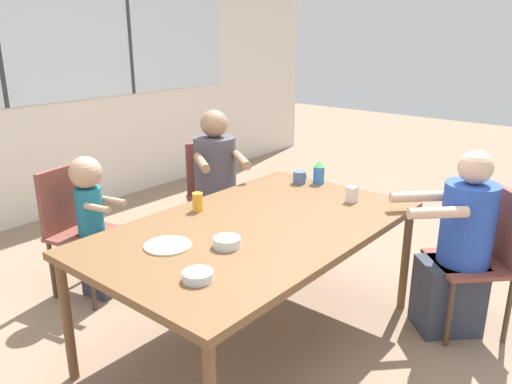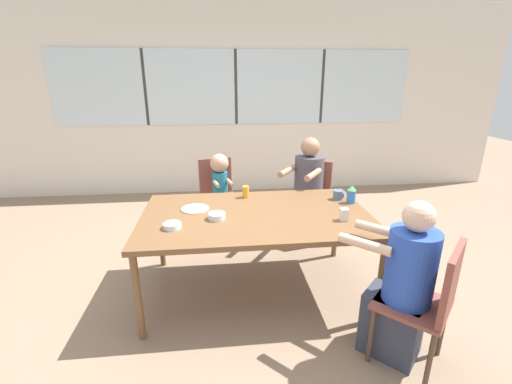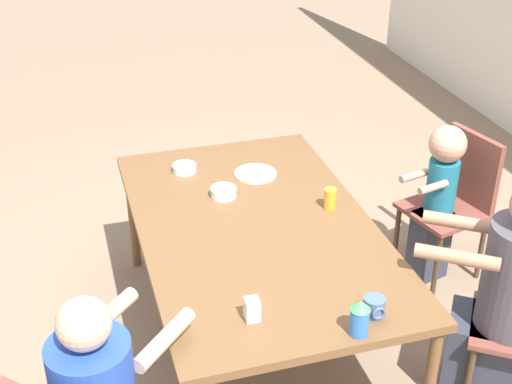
{
  "view_description": "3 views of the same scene",
  "coord_description": "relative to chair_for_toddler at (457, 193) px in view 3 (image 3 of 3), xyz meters",
  "views": [
    {
      "loc": [
        -1.89,
        -1.57,
        1.69
      ],
      "look_at": [
        0.0,
        0.0,
        0.88
      ],
      "focal_mm": 35.0,
      "sensor_mm": 36.0,
      "label": 1
    },
    {
      "loc": [
        -0.27,
        -2.51,
        1.74
      ],
      "look_at": [
        0.0,
        0.0,
        0.88
      ],
      "focal_mm": 24.0,
      "sensor_mm": 36.0,
      "label": 2
    },
    {
      "loc": [
        2.72,
        -0.8,
        2.49
      ],
      "look_at": [
        0.0,
        0.0,
        0.88
      ],
      "focal_mm": 50.0,
      "sensor_mm": 36.0,
      "label": 3
    }
  ],
  "objects": [
    {
      "name": "ground_plane",
      "position": [
        0.31,
        -1.28,
        -0.5
      ],
      "size": [
        16.0,
        16.0,
        0.0
      ],
      "primitive_type": "plane",
      "color": "#8C725B"
    },
    {
      "name": "dining_table",
      "position": [
        0.31,
        -1.28,
        0.15
      ],
      "size": [
        1.8,
        1.09,
        0.7
      ],
      "color": "brown",
      "rests_on": "ground_plane"
    },
    {
      "name": "chair_for_toddler",
      "position": [
        0.0,
        0.0,
        0.0
      ],
      "size": [
        0.48,
        0.48,
        0.85
      ],
      "rotation": [
        0.0,
        0.0,
        -2.9
      ],
      "color": "brown",
      "rests_on": "ground_plane"
    },
    {
      "name": "person_man_blue_shirt",
      "position": [
        0.97,
        -0.34,
        0.01
      ],
      "size": [
        0.58,
        0.64,
        1.14
      ],
      "rotation": [
        0.0,
        0.0,
        -3.76
      ],
      "color": "#333847",
      "rests_on": "ground_plane"
    },
    {
      "name": "person_toddler",
      "position": [
        0.04,
        -0.14,
        -0.0
      ],
      "size": [
        0.25,
        0.35,
        0.94
      ],
      "rotation": [
        0.0,
        0.0,
        -2.9
      ],
      "color": "#333847",
      "rests_on": "ground_plane"
    },
    {
      "name": "coffee_mug",
      "position": [
        1.07,
        -1.02,
        0.24
      ],
      "size": [
        0.09,
        0.09,
        0.08
      ],
      "color": "slate",
      "rests_on": "dining_table"
    },
    {
      "name": "sippy_cup",
      "position": [
        1.15,
        -1.12,
        0.28
      ],
      "size": [
        0.08,
        0.08,
        0.15
      ],
      "color": "blue",
      "rests_on": "dining_table"
    },
    {
      "name": "juice_glass",
      "position": [
        0.26,
        -0.89,
        0.25
      ],
      "size": [
        0.06,
        0.06,
        0.11
      ],
      "color": "gold",
      "rests_on": "dining_table"
    },
    {
      "name": "milk_carton_small",
      "position": [
        0.96,
        -1.48,
        0.25
      ],
      "size": [
        0.06,
        0.06,
        0.09
      ],
      "color": "silver",
      "rests_on": "dining_table"
    },
    {
      "name": "bowl_white_shallow",
      "position": [
        -0.32,
        -1.49,
        0.22
      ],
      "size": [
        0.13,
        0.13,
        0.04
      ],
      "color": "silver",
      "rests_on": "dining_table"
    },
    {
      "name": "bowl_cereal",
      "position": [
        -0.0,
        -1.36,
        0.23
      ],
      "size": [
        0.13,
        0.13,
        0.05
      ],
      "color": "silver",
      "rests_on": "dining_table"
    },
    {
      "name": "plate_tortillas",
      "position": [
        -0.18,
        -1.14,
        0.21
      ],
      "size": [
        0.23,
        0.23,
        0.01
      ],
      "color": "beige",
      "rests_on": "dining_table"
    }
  ]
}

